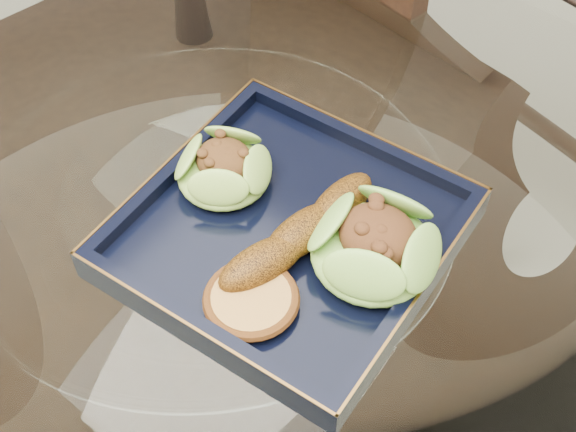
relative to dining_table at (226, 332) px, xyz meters
The scene contains 7 objects.
dining_table is the anchor object (origin of this frame).
dining_chair 0.41m from the dining_table, 125.45° to the left, with size 0.48×0.48×0.93m.
navy_plate 0.19m from the dining_table, 34.67° to the left, with size 0.27×0.27×0.02m, color black.
lettuce_wrap_left 0.21m from the dining_table, 119.65° to the left, with size 0.09×0.09×0.03m, color #5E9029.
lettuce_wrap_right 0.25m from the dining_table, 21.75° to the left, with size 0.11×0.11×0.04m, color #62952B.
roasted_plantain 0.22m from the dining_table, 24.04° to the left, with size 0.17×0.04×0.03m, color #693C0B.
crumb_patty 0.21m from the dining_table, 29.17° to the right, with size 0.07×0.07×0.01m, color #C68842.
Camera 1 is at (0.32, -0.32, 1.35)m, focal length 50.00 mm.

